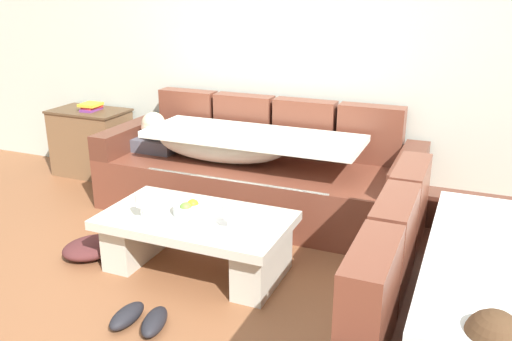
{
  "coord_description": "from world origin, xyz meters",
  "views": [
    {
      "loc": [
        1.57,
        -2.2,
        1.79
      ],
      "look_at": [
        0.19,
        1.09,
        0.55
      ],
      "focal_mm": 38.17,
      "sensor_mm": 36.0,
      "label": 1
    }
  ],
  "objects_px": {
    "fruit_bowl": "(194,208)",
    "side_cabinet": "(92,142)",
    "wine_glass_near_left": "(140,201)",
    "pair_of_shoes": "(141,319)",
    "wine_glass_near_right": "(228,212)",
    "crumpled_garment": "(92,248)",
    "coffee_table": "(197,236)",
    "couch_along_wall": "(252,172)",
    "couch_near_window": "(467,323)",
    "open_magazine": "(221,221)",
    "book_stack_on_cabinet": "(91,107)"
  },
  "relations": [
    {
      "from": "couch_near_window",
      "to": "crumpled_garment",
      "type": "relative_size",
      "value": 4.75
    },
    {
      "from": "couch_along_wall",
      "to": "crumpled_garment",
      "type": "height_order",
      "value": "couch_along_wall"
    },
    {
      "from": "crumpled_garment",
      "to": "fruit_bowl",
      "type": "bearing_deg",
      "value": 11.09
    },
    {
      "from": "book_stack_on_cabinet",
      "to": "couch_near_window",
      "type": "bearing_deg",
      "value": -26.92
    },
    {
      "from": "wine_glass_near_left",
      "to": "book_stack_on_cabinet",
      "type": "xyz_separation_m",
      "value": [
        -1.51,
        1.43,
        0.18
      ]
    },
    {
      "from": "wine_glass_near_left",
      "to": "pair_of_shoes",
      "type": "height_order",
      "value": "wine_glass_near_left"
    },
    {
      "from": "wine_glass_near_left",
      "to": "crumpled_garment",
      "type": "bearing_deg",
      "value": 174.76
    },
    {
      "from": "side_cabinet",
      "to": "crumpled_garment",
      "type": "height_order",
      "value": "side_cabinet"
    },
    {
      "from": "wine_glass_near_right",
      "to": "crumpled_garment",
      "type": "bearing_deg",
      "value": -179.51
    },
    {
      "from": "couch_near_window",
      "to": "open_magazine",
      "type": "distance_m",
      "value": 1.54
    },
    {
      "from": "couch_along_wall",
      "to": "wine_glass_near_right",
      "type": "distance_m",
      "value": 1.22
    },
    {
      "from": "coffee_table",
      "to": "fruit_bowl",
      "type": "height_order",
      "value": "fruit_bowl"
    },
    {
      "from": "side_cabinet",
      "to": "crumpled_garment",
      "type": "relative_size",
      "value": 1.8
    },
    {
      "from": "fruit_bowl",
      "to": "book_stack_on_cabinet",
      "type": "height_order",
      "value": "book_stack_on_cabinet"
    },
    {
      "from": "fruit_bowl",
      "to": "side_cabinet",
      "type": "bearing_deg",
      "value": 145.6
    },
    {
      "from": "wine_glass_near_right",
      "to": "open_magazine",
      "type": "height_order",
      "value": "wine_glass_near_right"
    },
    {
      "from": "wine_glass_near_left",
      "to": "fruit_bowl",
      "type": "bearing_deg",
      "value": 34.27
    },
    {
      "from": "book_stack_on_cabinet",
      "to": "fruit_bowl",
      "type": "bearing_deg",
      "value": -34.9
    },
    {
      "from": "side_cabinet",
      "to": "book_stack_on_cabinet",
      "type": "distance_m",
      "value": 0.36
    },
    {
      "from": "fruit_bowl",
      "to": "pair_of_shoes",
      "type": "height_order",
      "value": "fruit_bowl"
    },
    {
      "from": "fruit_bowl",
      "to": "wine_glass_near_left",
      "type": "distance_m",
      "value": 0.34
    },
    {
      "from": "couch_near_window",
      "to": "side_cabinet",
      "type": "relative_size",
      "value": 2.64
    },
    {
      "from": "wine_glass_near_right",
      "to": "couch_along_wall",
      "type": "bearing_deg",
      "value": 106.26
    },
    {
      "from": "couch_near_window",
      "to": "pair_of_shoes",
      "type": "bearing_deg",
      "value": 96.61
    },
    {
      "from": "coffee_table",
      "to": "fruit_bowl",
      "type": "bearing_deg",
      "value": 134.37
    },
    {
      "from": "book_stack_on_cabinet",
      "to": "pair_of_shoes",
      "type": "relative_size",
      "value": 0.64
    },
    {
      "from": "open_magazine",
      "to": "side_cabinet",
      "type": "bearing_deg",
      "value": 150.5
    },
    {
      "from": "wine_glass_near_left",
      "to": "open_magazine",
      "type": "height_order",
      "value": "wine_glass_near_left"
    },
    {
      "from": "couch_near_window",
      "to": "fruit_bowl",
      "type": "xyz_separation_m",
      "value": [
        -1.68,
        0.51,
        0.08
      ]
    },
    {
      "from": "crumpled_garment",
      "to": "couch_along_wall",
      "type": "bearing_deg",
      "value": 58.97
    },
    {
      "from": "couch_along_wall",
      "to": "side_cabinet",
      "type": "height_order",
      "value": "couch_along_wall"
    },
    {
      "from": "wine_glass_near_left",
      "to": "open_magazine",
      "type": "bearing_deg",
      "value": 16.64
    },
    {
      "from": "fruit_bowl",
      "to": "open_magazine",
      "type": "relative_size",
      "value": 1.0
    },
    {
      "from": "couch_along_wall",
      "to": "open_magazine",
      "type": "distance_m",
      "value": 1.09
    },
    {
      "from": "couch_along_wall",
      "to": "couch_near_window",
      "type": "relative_size",
      "value": 1.34
    },
    {
      "from": "side_cabinet",
      "to": "pair_of_shoes",
      "type": "bearing_deg",
      "value": -46.3
    },
    {
      "from": "coffee_table",
      "to": "couch_along_wall",
      "type": "bearing_deg",
      "value": 93.21
    },
    {
      "from": "wine_glass_near_right",
      "to": "open_magazine",
      "type": "xyz_separation_m",
      "value": [
        -0.1,
        0.09,
        -0.11
      ]
    },
    {
      "from": "coffee_table",
      "to": "wine_glass_near_right",
      "type": "height_order",
      "value": "wine_glass_near_right"
    },
    {
      "from": "fruit_bowl",
      "to": "wine_glass_near_left",
      "type": "height_order",
      "value": "wine_glass_near_left"
    },
    {
      "from": "open_magazine",
      "to": "pair_of_shoes",
      "type": "xyz_separation_m",
      "value": [
        -0.17,
        -0.66,
        -0.34
      ]
    },
    {
      "from": "couch_along_wall",
      "to": "open_magazine",
      "type": "relative_size",
      "value": 9.11
    },
    {
      "from": "fruit_bowl",
      "to": "couch_along_wall",
      "type": "bearing_deg",
      "value": 91.78
    },
    {
      "from": "couch_near_window",
      "to": "book_stack_on_cabinet",
      "type": "bearing_deg",
      "value": 63.08
    },
    {
      "from": "couch_along_wall",
      "to": "crumpled_garment",
      "type": "relative_size",
      "value": 6.38
    },
    {
      "from": "couch_near_window",
      "to": "side_cabinet",
      "type": "xyz_separation_m",
      "value": [
        -3.5,
        1.76,
        -0.01
      ]
    },
    {
      "from": "wine_glass_near_right",
      "to": "couch_near_window",
      "type": "bearing_deg",
      "value": -15.41
    },
    {
      "from": "couch_near_window",
      "to": "fruit_bowl",
      "type": "relative_size",
      "value": 6.79
    },
    {
      "from": "wine_glass_near_left",
      "to": "open_magazine",
      "type": "xyz_separation_m",
      "value": [
        0.48,
        0.14,
        -0.11
      ]
    },
    {
      "from": "side_cabinet",
      "to": "wine_glass_near_right",
      "type": "bearing_deg",
      "value": -33.01
    }
  ]
}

